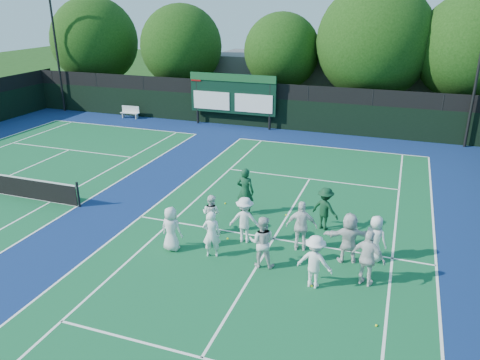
% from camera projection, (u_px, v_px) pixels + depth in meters
% --- Properties ---
extents(ground, '(120.00, 120.00, 0.00)m').
position_uv_depth(ground, '(266.00, 252.00, 16.02)').
color(ground, '#153A0F').
rests_on(ground, ground).
extents(court_apron, '(34.00, 32.00, 0.01)m').
position_uv_depth(court_apron, '(130.00, 215.00, 18.77)').
color(court_apron, navy).
rests_on(court_apron, ground).
extents(near_court, '(11.05, 23.85, 0.01)m').
position_uv_depth(near_court, '(274.00, 239.00, 16.89)').
color(near_court, '#125930').
rests_on(near_court, ground).
extents(back_fence, '(34.00, 0.08, 3.00)m').
position_uv_depth(back_fence, '(249.00, 107.00, 31.47)').
color(back_fence, black).
rests_on(back_fence, ground).
extents(scoreboard, '(6.00, 0.21, 3.55)m').
position_uv_depth(scoreboard, '(232.00, 94.00, 31.12)').
color(scoreboard, black).
rests_on(scoreboard, ground).
extents(clubhouse, '(18.00, 6.00, 4.00)m').
position_uv_depth(clubhouse, '(329.00, 82.00, 37.02)').
color(clubhouse, '#5A5A5F').
rests_on(clubhouse, ground).
extents(light_pole_left, '(1.20, 0.30, 10.12)m').
position_uv_depth(light_pole_left, '(53.00, 26.00, 34.10)').
color(light_pole_left, black).
rests_on(light_pole_left, ground).
extents(bench, '(1.40, 0.40, 0.88)m').
position_uv_depth(bench, '(130.00, 112.00, 34.00)').
color(bench, silver).
rests_on(bench, ground).
extents(tree_a, '(6.88, 6.88, 8.43)m').
position_uv_depth(tree_a, '(97.00, 43.00, 37.79)').
color(tree_a, black).
rests_on(tree_a, ground).
extents(tree_b, '(6.16, 6.16, 7.89)m').
position_uv_depth(tree_b, '(184.00, 48.00, 35.43)').
color(tree_b, black).
rests_on(tree_b, ground).
extents(tree_c, '(5.34, 5.34, 7.36)m').
position_uv_depth(tree_c, '(284.00, 53.00, 33.02)').
color(tree_c, black).
rests_on(tree_c, ground).
extents(tree_d, '(7.63, 7.63, 9.32)m').
position_uv_depth(tree_d, '(377.00, 45.00, 30.78)').
color(tree_d, black).
rests_on(tree_d, ground).
extents(tree_e, '(6.76, 6.76, 8.67)m').
position_uv_depth(tree_e, '(473.00, 51.00, 29.04)').
color(tree_e, black).
rests_on(tree_e, ground).
extents(tennis_ball_0, '(0.07, 0.07, 0.07)m').
position_uv_depth(tennis_ball_0, '(228.00, 238.00, 16.86)').
color(tennis_ball_0, yellow).
rests_on(tennis_ball_0, ground).
extents(tennis_ball_1, '(0.07, 0.07, 0.07)m').
position_uv_depth(tennis_ball_1, '(372.00, 224.00, 17.97)').
color(tennis_ball_1, yellow).
rests_on(tennis_ball_1, ground).
extents(tennis_ball_2, '(0.07, 0.07, 0.07)m').
position_uv_depth(tennis_ball_2, '(376.00, 325.00, 12.36)').
color(tennis_ball_2, yellow).
rests_on(tennis_ball_2, ground).
extents(tennis_ball_3, '(0.07, 0.07, 0.07)m').
position_uv_depth(tennis_ball_3, '(225.00, 203.00, 19.76)').
color(tennis_ball_3, yellow).
rests_on(tennis_ball_3, ground).
extents(tennis_ball_4, '(0.07, 0.07, 0.07)m').
position_uv_depth(tennis_ball_4, '(286.00, 215.00, 18.70)').
color(tennis_ball_4, yellow).
rests_on(tennis_ball_4, ground).
extents(tennis_ball_5, '(0.07, 0.07, 0.07)m').
position_uv_depth(tennis_ball_5, '(312.00, 286.00, 14.07)').
color(tennis_ball_5, yellow).
rests_on(tennis_ball_5, ground).
extents(player_front_0, '(0.82, 0.58, 1.59)m').
position_uv_depth(player_front_0, '(171.00, 229.00, 15.90)').
color(player_front_0, silver).
rests_on(player_front_0, ground).
extents(player_front_1, '(0.70, 0.56, 1.66)m').
position_uv_depth(player_front_1, '(212.00, 234.00, 15.48)').
color(player_front_1, white).
rests_on(player_front_1, ground).
extents(player_front_2, '(0.92, 0.76, 1.74)m').
position_uv_depth(player_front_2, '(262.00, 242.00, 14.90)').
color(player_front_2, silver).
rests_on(player_front_2, ground).
extents(player_front_3, '(1.15, 0.74, 1.68)m').
position_uv_depth(player_front_3, '(315.00, 262.00, 13.82)').
color(player_front_3, white).
rests_on(player_front_3, ground).
extents(player_front_4, '(1.14, 0.73, 1.80)m').
position_uv_depth(player_front_4, '(368.00, 258.00, 13.88)').
color(player_front_4, silver).
rests_on(player_front_4, ground).
extents(player_back_0, '(0.79, 0.65, 1.48)m').
position_uv_depth(player_back_0, '(211.00, 214.00, 17.16)').
color(player_back_0, white).
rests_on(player_back_0, ground).
extents(player_back_1, '(1.19, 0.81, 1.70)m').
position_uv_depth(player_back_1, '(245.00, 220.00, 16.42)').
color(player_back_1, white).
rests_on(player_back_1, ground).
extents(player_back_2, '(1.11, 0.61, 1.80)m').
position_uv_depth(player_back_2, '(302.00, 226.00, 15.86)').
color(player_back_2, white).
rests_on(player_back_2, ground).
extents(player_back_3, '(1.69, 0.98, 1.73)m').
position_uv_depth(player_back_3, '(349.00, 238.00, 15.15)').
color(player_back_3, silver).
rests_on(player_back_3, ground).
extents(player_back_4, '(0.91, 0.76, 1.59)m').
position_uv_depth(player_back_4, '(375.00, 239.00, 15.25)').
color(player_back_4, white).
rests_on(player_back_4, ground).
extents(coach_left, '(0.73, 0.49, 1.96)m').
position_uv_depth(coach_left, '(245.00, 191.00, 18.53)').
color(coach_left, '#103D23').
rests_on(coach_left, ground).
extents(coach_right, '(1.22, 0.96, 1.65)m').
position_uv_depth(coach_right, '(325.00, 209.00, 17.36)').
color(coach_right, '#0E351E').
rests_on(coach_right, ground).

